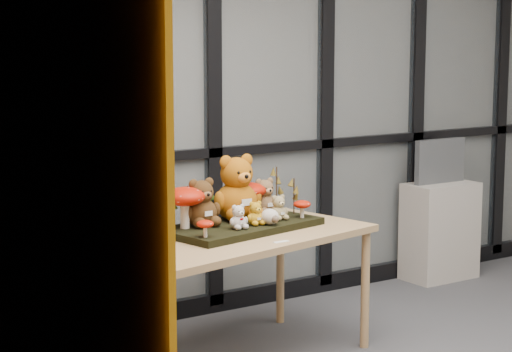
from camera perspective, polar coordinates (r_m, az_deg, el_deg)
glass_partition at (r=6.12m, az=0.97°, el=5.17°), size 4.90×0.06×2.78m
orange_panel at (r=3.05m, az=-14.24°, el=1.18°), size 0.02×2.00×2.40m
display_table at (r=5.01m, az=-1.40°, el=-4.36°), size 1.67×1.06×0.72m
diorama_tray at (r=5.11m, az=-0.91°, el=-3.12°), size 0.96×0.61×0.04m
bear_pooh_yellow at (r=5.19m, az=-1.22°, el=-0.47°), size 0.36×0.33×0.40m
bear_brown_medium at (r=5.02m, az=-3.38°, el=-1.47°), size 0.25×0.24×0.29m
bear_tan_back at (r=5.34m, az=0.52°, el=-1.14°), size 0.20×0.19×0.23m
bear_small_yellow at (r=5.04m, az=-0.04°, el=-2.22°), size 0.13×0.12×0.14m
bear_white_bow at (r=4.94m, az=-1.10°, el=-2.44°), size 0.13×0.12×0.15m
bear_beige_small at (r=5.18m, az=1.39°, el=-1.86°), size 0.14×0.13×0.16m
plush_cream_hedgehog at (r=5.05m, az=0.85°, el=-2.47°), size 0.09×0.08×0.10m
mushroom_back_left at (r=4.96m, az=-4.41°, el=-1.83°), size 0.22×0.22×0.25m
mushroom_back_right at (r=5.30m, az=-0.37°, el=-1.32°), size 0.19×0.19×0.21m
mushroom_front_left at (r=4.74m, az=-3.15°, el=-3.20°), size 0.09×0.09×0.10m
mushroom_front_right at (r=5.25m, az=2.85°, el=-1.98°), size 0.10×0.10×0.11m
sprig_green_far_left at (r=4.90m, az=-5.27°, el=-1.78°), size 0.05×0.05×0.28m
sprig_green_mid_left at (r=5.04m, az=-4.22°, el=-1.82°), size 0.05×0.05×0.22m
sprig_dry_far_right at (r=5.42m, az=1.28°, el=-0.82°), size 0.05×0.05×0.27m
sprig_dry_mid_right at (r=5.36m, az=2.35°, el=-1.24°), size 0.05×0.05×0.21m
sprig_green_centre at (r=5.16m, az=-2.97°, el=-1.88°), size 0.05×0.05×0.16m
sign_holder at (r=4.58m, az=-7.35°, el=-3.21°), size 0.19×0.07×0.27m
label_card at (r=4.82m, az=1.56°, el=-4.07°), size 0.09×0.03×0.00m
cabinet at (r=6.99m, az=11.24°, el=-3.33°), size 0.54×0.31×0.72m
monitor at (r=6.92m, az=11.26°, el=0.91°), size 0.46×0.05×0.32m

